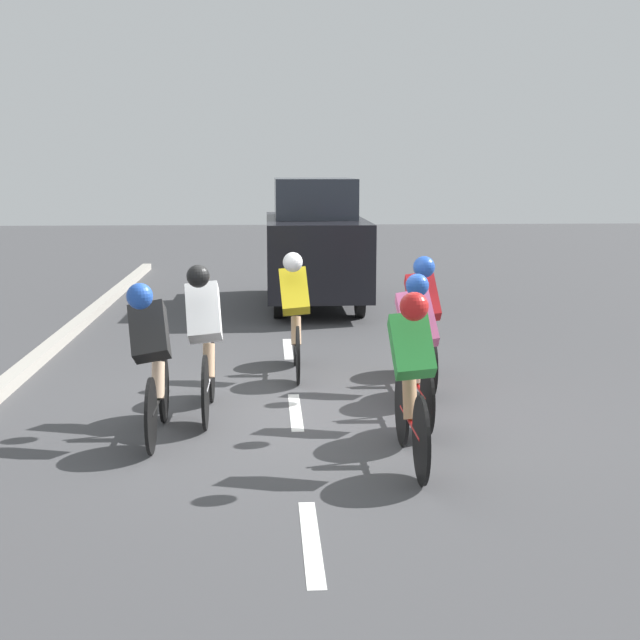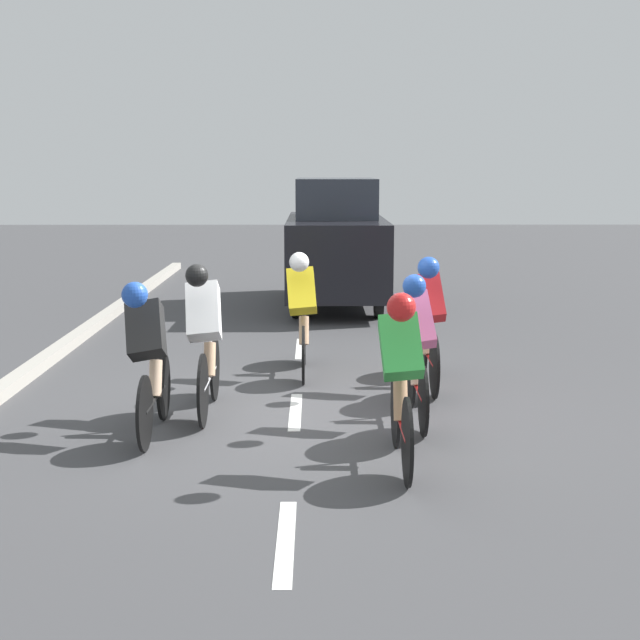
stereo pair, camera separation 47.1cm
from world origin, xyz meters
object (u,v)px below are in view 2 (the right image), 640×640
at_px(cyclist_pink, 416,344).
at_px(cyclist_green, 401,375).
at_px(cyclist_yellow, 302,310).
at_px(support_car, 336,243).
at_px(cyclist_black, 148,354).
at_px(cyclist_white, 205,336).
at_px(cyclist_red, 428,318).

xyz_separation_m(cyclist_pink, cyclist_green, (0.27, 1.33, 0.00)).
height_order(cyclist_yellow, support_car, support_car).
height_order(cyclist_pink, cyclist_black, cyclist_pink).
height_order(cyclist_white, support_car, support_car).
bearing_deg(support_car, cyclist_black, 76.53).
relative_size(cyclist_pink, cyclist_white, 0.98).
distance_m(cyclist_green, cyclist_white, 2.42).
relative_size(cyclist_red, cyclist_black, 1.04).
distance_m(cyclist_red, support_car, 6.22).
height_order(cyclist_red, cyclist_yellow, cyclist_red).
bearing_deg(cyclist_pink, cyclist_red, -102.09).
bearing_deg(cyclist_yellow, cyclist_white, 61.18).
height_order(cyclist_red, cyclist_white, cyclist_white).
xyz_separation_m(cyclist_red, cyclist_black, (2.79, 1.81, -0.02)).
height_order(cyclist_red, cyclist_pink, cyclist_red).
distance_m(cyclist_pink, cyclist_black, 2.54).
bearing_deg(cyclist_yellow, cyclist_pink, 119.27).
distance_m(cyclist_white, cyclist_yellow, 1.96).
xyz_separation_m(cyclist_yellow, support_car, (-0.53, -5.50, 0.33)).
distance_m(cyclist_black, cyclist_white, 0.86).
bearing_deg(cyclist_pink, cyclist_green, 78.43).
bearing_deg(cyclist_yellow, cyclist_black, 60.72).
xyz_separation_m(cyclist_red, cyclist_yellow, (1.41, -0.65, -0.01)).
xyz_separation_m(cyclist_red, cyclist_green, (0.56, 2.69, -0.01)).
relative_size(cyclist_red, cyclist_green, 1.01).
height_order(cyclist_green, cyclist_white, cyclist_white).
distance_m(cyclist_black, cyclist_yellow, 2.81).
relative_size(cyclist_red, cyclist_pink, 1.02).
relative_size(cyclist_white, support_car, 0.41).
xyz_separation_m(cyclist_pink, support_car, (0.60, -7.50, 0.34)).
bearing_deg(cyclist_red, cyclist_black, 32.93).
bearing_deg(support_car, cyclist_yellow, 84.51).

